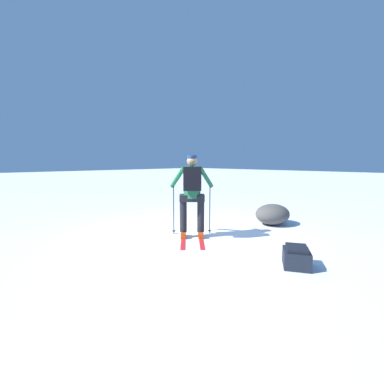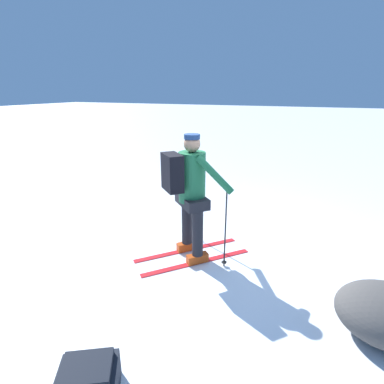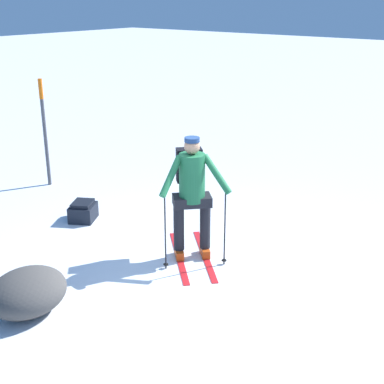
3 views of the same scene
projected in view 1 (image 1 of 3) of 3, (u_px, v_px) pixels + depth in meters
name	position (u px, v px, depth m)	size (l,w,h in m)	color
ground_plane	(190.00, 233.00, 5.89)	(80.00, 80.00, 0.00)	white
skier	(192.00, 190.00, 5.38)	(1.45, 1.49, 1.76)	red
dropped_backpack	(296.00, 257.00, 3.98)	(0.58, 0.56, 0.32)	black
rock_boulder	(273.00, 214.00, 6.66)	(0.96, 0.82, 0.53)	#474442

